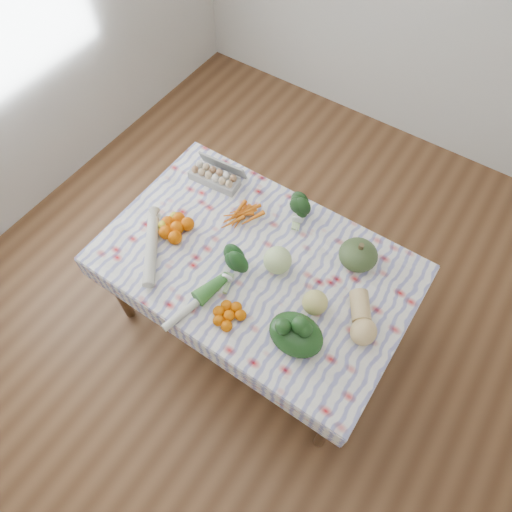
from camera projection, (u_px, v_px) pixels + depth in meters
ground at (256, 320)px, 3.09m from camera, size 4.50×4.50×0.00m
dining_table at (256, 270)px, 2.52m from camera, size 1.60×1.00×0.75m
tablecloth at (256, 262)px, 2.45m from camera, size 1.66×1.06×0.01m
egg_carton at (214, 177)px, 2.71m from camera, size 0.32×0.15×0.08m
carrot_bunch at (242, 218)px, 2.58m from camera, size 0.28×0.27×0.04m
kale_bunch at (299, 210)px, 2.55m from camera, size 0.18×0.17×0.13m
kabocha_squash at (358, 255)px, 2.39m from camera, size 0.21×0.21×0.13m
cabbage at (278, 260)px, 2.37m from camera, size 0.17×0.17×0.15m
butternut_squash at (362, 317)px, 2.21m from camera, size 0.26×0.30×0.13m
orange_cluster at (177, 228)px, 2.52m from camera, size 0.25×0.25×0.08m
broccoli at (230, 268)px, 2.36m from camera, size 0.20×0.20×0.12m
mandarin_cluster at (229, 315)px, 2.25m from camera, size 0.24×0.24×0.06m
grapefruit at (315, 302)px, 2.25m from camera, size 0.14×0.14×0.13m
spinach_bag at (296, 334)px, 2.16m from camera, size 0.30×0.25×0.12m
daikon at (151, 251)px, 2.45m from camera, size 0.32×0.39×0.06m
leek at (196, 303)px, 2.29m from camera, size 0.13×0.41×0.04m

